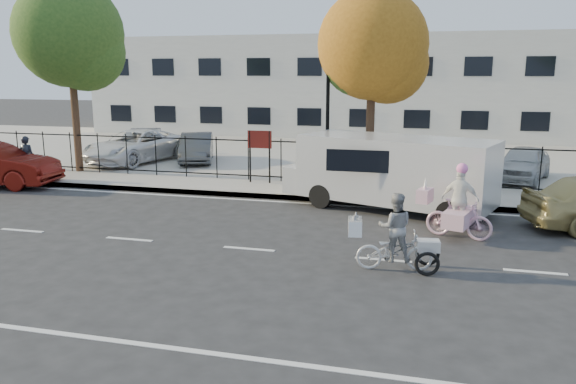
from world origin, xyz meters
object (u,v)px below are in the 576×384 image
(zebra_trike, at_px, (395,241))
(lot_car_d, at_px, (523,163))
(unicorn_bike, at_px, (458,211))
(white_van, at_px, (391,170))
(lot_car_a, at_px, (137,145))
(lot_car_b, at_px, (135,146))
(lamppost, at_px, (328,97))
(lot_car_c, at_px, (197,147))
(pedestrian, at_px, (27,157))

(zebra_trike, distance_m, lot_car_d, 10.77)
(unicorn_bike, bearing_deg, lot_car_d, -1.59)
(white_van, height_order, lot_car_a, white_van)
(zebra_trike, xyz_separation_m, lot_car_a, (-12.13, 11.52, 0.13))
(lot_car_b, xyz_separation_m, lot_car_d, (15.35, -0.24, -0.07))
(lamppost, distance_m, lot_car_a, 10.53)
(lot_car_d, bearing_deg, lot_car_c, -165.93)
(pedestrian, relative_size, lot_car_b, 0.31)
(lot_car_d, bearing_deg, zebra_trike, -91.74)
(lamppost, relative_size, lot_car_d, 1.21)
(lamppost, xyz_separation_m, pedestrian, (-10.62, -1.40, -2.19))
(white_van, height_order, lot_car_d, white_van)
(white_van, distance_m, lot_car_d, 6.60)
(lot_car_a, distance_m, lot_car_c, 3.04)
(lot_car_a, bearing_deg, lot_car_c, -23.54)
(lamppost, relative_size, white_van, 0.68)
(unicorn_bike, relative_size, lot_car_a, 0.45)
(zebra_trike, relative_size, pedestrian, 1.20)
(lamppost, distance_m, unicorn_bike, 6.69)
(pedestrian, height_order, lot_car_a, pedestrian)
(lamppost, bearing_deg, lot_car_c, 149.17)
(pedestrian, relative_size, lot_car_c, 0.42)
(unicorn_bike, xyz_separation_m, pedestrian, (-14.68, 3.32, 0.25))
(lamppost, xyz_separation_m, lot_car_d, (6.52, 2.74, -2.35))
(lamppost, distance_m, lot_car_b, 9.59)
(unicorn_bike, bearing_deg, lot_car_c, 67.44)
(white_van, height_order, pedestrian, white_van)
(lot_car_c, bearing_deg, unicorn_bike, -59.50)
(white_van, xyz_separation_m, lot_car_c, (-8.65, 6.09, -0.41))
(lamppost, bearing_deg, white_van, -45.13)
(unicorn_bike, relative_size, lot_car_d, 0.52)
(zebra_trike, height_order, pedestrian, pedestrian)
(zebra_trike, bearing_deg, lot_car_c, 30.37)
(lamppost, bearing_deg, unicorn_bike, -49.32)
(white_van, relative_size, pedestrian, 4.15)
(unicorn_bike, relative_size, pedestrian, 1.20)
(zebra_trike, bearing_deg, lot_car_b, 39.34)
(zebra_trike, distance_m, lot_car_b, 15.52)
(lot_car_a, bearing_deg, lamppost, -40.42)
(pedestrian, xyz_separation_m, lot_car_c, (4.26, 5.19, -0.16))
(white_van, height_order, lot_car_c, white_van)
(lamppost, distance_m, lot_car_d, 7.46)
(lamppost, distance_m, white_van, 3.78)
(zebra_trike, relative_size, lot_car_c, 0.50)
(lot_car_c, bearing_deg, lot_car_b, 178.00)
(lot_car_c, distance_m, lot_car_d, 12.93)
(white_van, xyz_separation_m, lot_car_b, (-11.11, 5.28, -0.33))
(lamppost, xyz_separation_m, unicorn_bike, (4.06, -4.72, -2.44))
(lot_car_b, bearing_deg, unicorn_bike, -20.01)
(zebra_trike, distance_m, lot_car_a, 16.73)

